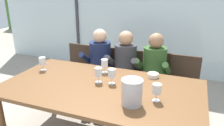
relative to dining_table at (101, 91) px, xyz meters
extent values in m
plane|color=#9E9384|center=(0.00, 1.00, -0.68)|extent=(14.00, 14.00, 0.00)
cube|color=silver|center=(0.00, 2.47, 0.62)|extent=(7.37, 0.03, 2.60)
cube|color=#38383D|center=(-1.66, 2.45, 0.62)|extent=(0.06, 0.06, 2.60)
cube|color=#477A38|center=(0.00, 6.40, 0.06)|extent=(13.37, 2.40, 1.50)
cube|color=brown|center=(0.00, 0.00, 0.05)|extent=(2.17, 1.17, 0.04)
cylinder|color=brown|center=(-0.98, -0.48, -0.33)|extent=(0.07, 0.07, 0.71)
cylinder|color=brown|center=(-0.98, 0.48, -0.33)|extent=(0.07, 0.07, 0.71)
cylinder|color=brown|center=(0.98, 0.48, -0.33)|extent=(0.07, 0.07, 0.71)
cube|color=#332319|center=(-0.87, 0.92, -0.25)|extent=(0.46, 0.46, 0.03)
cube|color=#332319|center=(-0.86, 1.12, -0.03)|extent=(0.42, 0.05, 0.42)
cylinder|color=#332319|center=(-1.06, 0.73, -0.48)|extent=(0.04, 0.04, 0.42)
cylinder|color=#332319|center=(-0.68, 0.72, -0.48)|extent=(0.04, 0.04, 0.42)
cylinder|color=#332319|center=(-1.05, 1.11, -0.48)|extent=(0.04, 0.04, 0.42)
cylinder|color=#332319|center=(-0.67, 1.10, -0.48)|extent=(0.04, 0.04, 0.42)
cube|color=#332319|center=(-0.41, 0.90, -0.25)|extent=(0.49, 0.49, 0.03)
cube|color=#332319|center=(-0.43, 1.10, -0.03)|extent=(0.42, 0.08, 0.42)
cylinder|color=#332319|center=(-0.58, 0.69, -0.48)|extent=(0.04, 0.04, 0.42)
cylinder|color=#332319|center=(-0.20, 0.73, -0.48)|extent=(0.04, 0.04, 0.42)
cylinder|color=#332319|center=(-0.62, 1.07, -0.48)|extent=(0.04, 0.04, 0.42)
cylinder|color=#332319|center=(-0.24, 1.11, -0.48)|extent=(0.04, 0.04, 0.42)
cube|color=#332319|center=(0.01, 0.89, -0.25)|extent=(0.47, 0.47, 0.03)
cube|color=#332319|center=(0.00, 1.09, -0.03)|extent=(0.42, 0.06, 0.42)
cylinder|color=#332319|center=(-0.17, 0.69, -0.48)|extent=(0.04, 0.04, 0.42)
cylinder|color=#332319|center=(0.21, 0.72, -0.48)|extent=(0.04, 0.04, 0.42)
cylinder|color=#332319|center=(-0.19, 1.07, -0.48)|extent=(0.04, 0.04, 0.42)
cylinder|color=#332319|center=(0.19, 1.09, -0.48)|extent=(0.04, 0.04, 0.42)
cube|color=#332319|center=(0.44, 0.93, -0.25)|extent=(0.46, 0.46, 0.03)
cube|color=#332319|center=(0.43, 1.13, -0.03)|extent=(0.42, 0.06, 0.42)
cylinder|color=#332319|center=(0.26, 0.73, -0.48)|extent=(0.04, 0.04, 0.42)
cylinder|color=#332319|center=(0.64, 0.75, -0.48)|extent=(0.04, 0.04, 0.42)
cylinder|color=#332319|center=(0.24, 1.11, -0.48)|extent=(0.04, 0.04, 0.42)
cylinder|color=#332319|center=(0.62, 1.13, -0.48)|extent=(0.04, 0.04, 0.42)
cube|color=#332319|center=(0.82, 0.90, -0.25)|extent=(0.45, 0.45, 0.03)
cube|color=#332319|center=(0.82, 1.10, -0.03)|extent=(0.42, 0.04, 0.42)
cylinder|color=#332319|center=(0.62, 0.72, -0.48)|extent=(0.04, 0.04, 0.42)
cylinder|color=#332319|center=(1.00, 0.71, -0.48)|extent=(0.04, 0.04, 0.42)
cylinder|color=#332319|center=(0.63, 1.10, -0.48)|extent=(0.04, 0.04, 0.42)
cylinder|color=#332319|center=(1.01, 1.09, -0.48)|extent=(0.04, 0.04, 0.42)
cylinder|color=#192347|center=(-0.42, 0.93, 0.04)|extent=(0.33, 0.33, 0.52)
sphere|color=#DBAD89|center=(-0.42, 0.93, 0.39)|extent=(0.21, 0.21, 0.21)
cube|color=#47423D|center=(-0.50, 0.73, -0.22)|extent=(0.14, 0.40, 0.13)
cube|color=#47423D|center=(-0.32, 0.74, -0.22)|extent=(0.14, 0.40, 0.13)
cylinder|color=#47423D|center=(-0.49, 0.53, -0.46)|extent=(0.10, 0.10, 0.44)
cylinder|color=#47423D|center=(-0.31, 0.54, -0.46)|extent=(0.10, 0.10, 0.44)
cylinder|color=#192347|center=(-0.60, 0.81, 0.06)|extent=(0.09, 0.33, 0.26)
cylinder|color=#192347|center=(-0.22, 0.82, 0.06)|extent=(0.09, 0.33, 0.26)
cylinder|color=#38383D|center=(-0.01, 0.93, 0.04)|extent=(0.32, 0.32, 0.52)
sphere|color=tan|center=(-0.01, 0.93, 0.39)|extent=(0.21, 0.21, 0.21)
cube|color=#47423D|center=(-0.10, 0.73, -0.22)|extent=(0.14, 0.40, 0.13)
cube|color=#47423D|center=(0.08, 0.73, -0.22)|extent=(0.14, 0.40, 0.13)
cylinder|color=#47423D|center=(-0.10, 0.53, -0.46)|extent=(0.10, 0.10, 0.44)
cylinder|color=#47423D|center=(0.08, 0.53, -0.46)|extent=(0.10, 0.10, 0.44)
cylinder|color=#38383D|center=(-0.20, 0.81, 0.06)|extent=(0.09, 0.33, 0.26)
cylinder|color=#38383D|center=(0.18, 0.82, 0.06)|extent=(0.09, 0.33, 0.26)
cylinder|color=#2D5123|center=(0.42, 0.93, 0.04)|extent=(0.34, 0.34, 0.52)
sphere|color=#936B4C|center=(0.42, 0.93, 0.39)|extent=(0.21, 0.21, 0.21)
cube|color=#47423D|center=(0.32, 0.74, -0.22)|extent=(0.15, 0.41, 0.13)
cube|color=#47423D|center=(0.49, 0.73, -0.22)|extent=(0.15, 0.41, 0.13)
cylinder|color=#47423D|center=(0.31, 0.54, -0.46)|extent=(0.10, 0.10, 0.44)
cylinder|color=#47423D|center=(0.48, 0.53, -0.46)|extent=(0.10, 0.10, 0.44)
cylinder|color=#2D5123|center=(0.22, 0.82, 0.06)|extent=(0.10, 0.33, 0.26)
cylinder|color=#2D5123|center=(0.60, 0.80, 0.06)|extent=(0.10, 0.33, 0.26)
cylinder|color=#B7B7BC|center=(0.42, -0.25, 0.19)|extent=(0.19, 0.19, 0.24)
torus|color=silver|center=(0.42, -0.25, 0.31)|extent=(0.20, 0.20, 0.01)
cylinder|color=silver|center=(0.49, 0.45, 0.09)|extent=(0.13, 0.13, 0.05)
cylinder|color=silver|center=(-0.11, 0.38, 0.07)|extent=(0.07, 0.07, 0.00)
cylinder|color=silver|center=(-0.11, 0.38, 0.11)|extent=(0.01, 0.01, 0.07)
cylinder|color=silver|center=(-0.11, 0.38, 0.19)|extent=(0.08, 0.08, 0.09)
cylinder|color=#E0D184|center=(-0.11, 0.38, 0.17)|extent=(0.07, 0.07, 0.04)
cylinder|color=silver|center=(-0.88, 0.17, 0.07)|extent=(0.07, 0.07, 0.00)
cylinder|color=silver|center=(-0.88, 0.17, 0.11)|extent=(0.01, 0.01, 0.07)
cylinder|color=silver|center=(-0.88, 0.17, 0.19)|extent=(0.08, 0.08, 0.09)
cylinder|color=maroon|center=(-0.88, 0.17, 0.17)|extent=(0.07, 0.07, 0.04)
cylinder|color=silver|center=(-0.06, 0.08, 0.07)|extent=(0.07, 0.07, 0.00)
cylinder|color=silver|center=(-0.06, 0.08, 0.11)|extent=(0.01, 0.01, 0.07)
cylinder|color=silver|center=(-0.06, 0.08, 0.19)|extent=(0.08, 0.08, 0.09)
cylinder|color=#560C1E|center=(-0.06, 0.08, 0.17)|extent=(0.07, 0.07, 0.04)
cylinder|color=silver|center=(0.62, -0.10, 0.07)|extent=(0.07, 0.07, 0.00)
cylinder|color=silver|center=(0.62, -0.10, 0.11)|extent=(0.01, 0.01, 0.07)
cylinder|color=silver|center=(0.62, -0.10, 0.19)|extent=(0.08, 0.08, 0.09)
cylinder|color=#560C1E|center=(0.62, -0.10, 0.17)|extent=(0.07, 0.07, 0.04)
cylinder|color=silver|center=(0.09, 0.11, 0.07)|extent=(0.07, 0.07, 0.00)
cylinder|color=silver|center=(0.09, 0.11, 0.11)|extent=(0.01, 0.01, 0.07)
cylinder|color=silver|center=(0.09, 0.11, 0.19)|extent=(0.08, 0.08, 0.09)
cylinder|color=#E0D184|center=(0.09, 0.11, 0.17)|extent=(0.07, 0.07, 0.04)
camera|label=1|loc=(0.88, -1.94, 1.10)|focal=34.74mm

